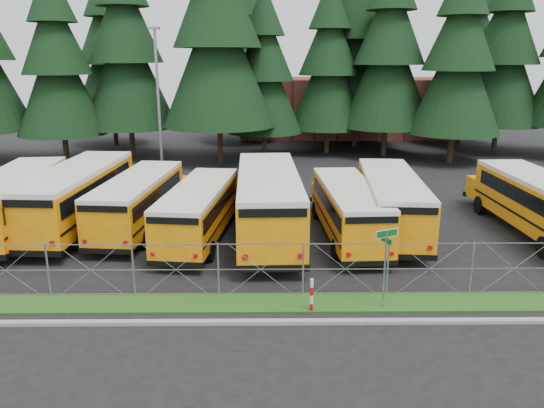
{
  "coord_description": "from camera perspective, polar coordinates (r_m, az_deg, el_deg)",
  "views": [
    {
      "loc": [
        -2.28,
        -18.42,
        8.26
      ],
      "look_at": [
        -2.05,
        4.0,
        2.01
      ],
      "focal_mm": 35.0,
      "sensor_mm": 36.0,
      "label": 1
    }
  ],
  "objects": [
    {
      "name": "bus_4",
      "position": [
        24.92,
        -0.43,
        0.04
      ],
      "size": [
        3.21,
        12.15,
        3.16
      ],
      "primitive_type": null,
      "rotation": [
        0.0,
        0.0,
        0.03
      ],
      "color": "orange",
      "rests_on": "ground"
    },
    {
      "name": "conifer_13",
      "position": [
        54.81,
        20.28,
        15.26
      ],
      "size": [
        7.99,
        7.99,
        17.67
      ],
      "primitive_type": null,
      "color": "black",
      "rests_on": "ground"
    },
    {
      "name": "chainlink_fence",
      "position": [
        19.01,
        6.39,
        -6.97
      ],
      "size": [
        44.0,
        0.1,
        2.0
      ],
      "primitive_type": null,
      "color": "gray",
      "rests_on": "ground"
    },
    {
      "name": "conifer_4",
      "position": [
        44.9,
        -0.85,
        13.99
      ],
      "size": [
        6.34,
        6.34,
        14.03
      ],
      "primitive_type": null,
      "color": "black",
      "rests_on": "ground"
    },
    {
      "name": "brick_building",
      "position": [
        59.23,
        7.58,
        10.35
      ],
      "size": [
        22.0,
        10.0,
        6.0
      ],
      "primitive_type": "cube",
      "color": "brown",
      "rests_on": "ground"
    },
    {
      "name": "conifer_8",
      "position": [
        51.09,
        23.71,
        14.49
      ],
      "size": [
        7.61,
        7.61,
        16.82
      ],
      "primitive_type": null,
      "color": "black",
      "rests_on": "ground"
    },
    {
      "name": "street_sign",
      "position": [
        17.96,
        12.13,
        -5.07
      ],
      "size": [
        0.78,
        0.51,
        2.81
      ],
      "color": "gray",
      "rests_on": "ground"
    },
    {
      "name": "striped_bollard",
      "position": [
        17.91,
        4.29,
        -9.77
      ],
      "size": [
        0.11,
        0.11,
        1.2
      ],
      "primitive_type": "cylinder",
      "color": "#B20C0C",
      "rests_on": "ground"
    },
    {
      "name": "conifer_2",
      "position": [
        46.23,
        -15.44,
        15.46
      ],
      "size": [
        7.77,
        7.77,
        17.19
      ],
      "primitive_type": null,
      "color": "black",
      "rests_on": "ground"
    },
    {
      "name": "grass_verge",
      "position": [
        18.77,
        6.56,
        -10.53
      ],
      "size": [
        50.0,
        1.4,
        0.06
      ],
      "primitive_type": "cube",
      "color": "#1A4513",
      "rests_on": "ground"
    },
    {
      "name": "bus_3",
      "position": [
        24.88,
        -7.65,
        -0.84
      ],
      "size": [
        3.41,
        10.01,
        2.57
      ],
      "primitive_type": null,
      "rotation": [
        0.0,
        0.0,
        -0.11
      ],
      "color": "orange",
      "rests_on": "ground"
    },
    {
      "name": "ground",
      "position": [
        20.31,
        5.98,
        -8.5
      ],
      "size": [
        120.0,
        120.0,
        0.0
      ],
      "primitive_type": "plane",
      "color": "black",
      "rests_on": "ground"
    },
    {
      "name": "conifer_10",
      "position": [
        53.39,
        -17.09,
        15.03
      ],
      "size": [
        7.56,
        7.56,
        16.71
      ],
      "primitive_type": null,
      "color": "black",
      "rests_on": "ground"
    },
    {
      "name": "conifer_1",
      "position": [
        45.63,
        -22.12,
        13.72
      ],
      "size": [
        6.92,
        6.92,
        15.31
      ],
      "primitive_type": null,
      "color": "black",
      "rests_on": "ground"
    },
    {
      "name": "conifer_12",
      "position": [
        50.83,
        9.33,
        18.19
      ],
      "size": [
        9.72,
        9.72,
        21.49
      ],
      "primitive_type": null,
      "color": "black",
      "rests_on": "ground"
    },
    {
      "name": "bus_5",
      "position": [
        25.0,
        8.12,
        -0.76
      ],
      "size": [
        2.82,
        9.96,
        2.58
      ],
      "primitive_type": null,
      "rotation": [
        0.0,
        0.0,
        0.05
      ],
      "color": "orange",
      "rests_on": "ground"
    },
    {
      "name": "conifer_5",
      "position": [
        46.95,
        6.13,
        14.5
      ],
      "size": [
        6.73,
        6.73,
        14.89
      ],
      "primitive_type": null,
      "color": "black",
      "rests_on": "ground"
    },
    {
      "name": "curb",
      "position": [
        17.52,
        7.13,
        -12.45
      ],
      "size": [
        50.0,
        0.25,
        0.12
      ],
      "primitive_type": "cube",
      "color": "gray",
      "rests_on": "ground"
    },
    {
      "name": "bus_0",
      "position": [
        28.39,
        -25.71,
        0.13
      ],
      "size": [
        3.51,
        11.23,
        2.9
      ],
      "primitive_type": null,
      "rotation": [
        0.0,
        0.0,
        0.08
      ],
      "color": "orange",
      "rests_on": "ground"
    },
    {
      "name": "bus_east",
      "position": [
        28.06,
        26.55,
        -0.18
      ],
      "size": [
        2.82,
        10.96,
        2.86
      ],
      "primitive_type": null,
      "rotation": [
        0.0,
        0.0,
        0.02
      ],
      "color": "orange",
      "rests_on": "ground"
    },
    {
      "name": "light_standard",
      "position": [
        37.2,
        -12.13,
        10.99
      ],
      "size": [
        0.7,
        0.35,
        10.14
      ],
      "color": "gray",
      "rests_on": "ground"
    },
    {
      "name": "bus_1",
      "position": [
        27.98,
        -19.96,
        0.7
      ],
      "size": [
        3.43,
        11.76,
        3.05
      ],
      "primitive_type": null,
      "rotation": [
        0.0,
        0.0,
        -0.06
      ],
      "color": "orange",
      "rests_on": "ground"
    },
    {
      "name": "bus_6",
      "position": [
        26.28,
        12.58,
        0.08
      ],
      "size": [
        3.44,
        10.89,
        2.81
      ],
      "primitive_type": null,
      "rotation": [
        0.0,
        0.0,
        -0.09
      ],
      "color": "orange",
      "rests_on": "ground"
    },
    {
      "name": "conifer_3",
      "position": [
        42.84,
        -5.89,
        17.62
      ],
      "size": [
        8.9,
        8.9,
        19.69
      ],
      "primitive_type": null,
      "color": "black",
      "rests_on": "ground"
    },
    {
      "name": "conifer_11",
      "position": [
        52.96,
        -3.29,
        15.77
      ],
      "size": [
        7.65,
        7.65,
        16.92
      ],
      "primitive_type": null,
      "color": "black",
      "rests_on": "ground"
    },
    {
      "name": "conifer_6",
      "position": [
        46.3,
        12.48,
        15.43
      ],
      "size": [
        7.62,
        7.62,
        16.84
      ],
      "primitive_type": null,
      "color": "black",
      "rests_on": "ground"
    },
    {
      "name": "conifer_7",
      "position": [
        44.72,
        19.43,
        14.36
      ],
      "size": [
        7.21,
        7.21,
        15.94
      ],
      "primitive_type": null,
      "color": "black",
      "rests_on": "ground"
    },
    {
      "name": "bus_2",
      "position": [
        26.91,
        -13.95,
        0.18
      ],
      "size": [
        3.3,
        10.27,
        2.65
      ],
      "primitive_type": null,
      "rotation": [
        0.0,
        0.0,
        -0.09
      ],
      "color": "orange",
      "rests_on": "ground"
    }
  ]
}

